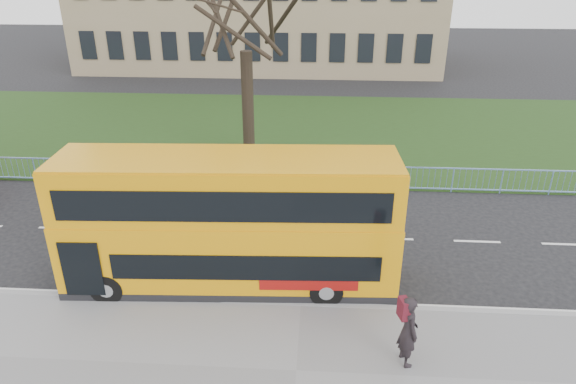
% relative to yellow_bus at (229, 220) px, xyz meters
% --- Properties ---
extents(ground, '(120.00, 120.00, 0.00)m').
position_rel_yellow_bus_xyz_m(ground, '(2.13, 0.50, -2.17)').
color(ground, black).
rests_on(ground, ground).
extents(kerb, '(80.00, 0.20, 0.14)m').
position_rel_yellow_bus_xyz_m(kerb, '(2.13, -1.05, -2.10)').
color(kerb, gray).
rests_on(kerb, ground).
extents(grass_verge, '(80.00, 15.40, 0.08)m').
position_rel_yellow_bus_xyz_m(grass_verge, '(2.13, 14.80, -2.13)').
color(grass_verge, '#203914').
rests_on(grass_verge, ground).
extents(guard_railing, '(40.00, 0.12, 1.10)m').
position_rel_yellow_bus_xyz_m(guard_railing, '(2.13, 7.10, -1.62)').
color(guard_railing, '#7AA5D8').
rests_on(guard_railing, ground).
extents(bare_tree, '(8.46, 8.46, 12.08)m').
position_rel_yellow_bus_xyz_m(bare_tree, '(-0.87, 10.50, 3.96)').
color(bare_tree, black).
rests_on(bare_tree, grass_verge).
extents(yellow_bus, '(9.73, 2.73, 4.04)m').
position_rel_yellow_bus_xyz_m(yellow_bus, '(0.00, 0.00, 0.00)').
color(yellow_bus, orange).
rests_on(yellow_bus, ground).
extents(pedestrian, '(0.62, 0.78, 1.88)m').
position_rel_yellow_bus_xyz_m(pedestrian, '(4.74, -3.15, -1.11)').
color(pedestrian, black).
rests_on(pedestrian, pavement).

